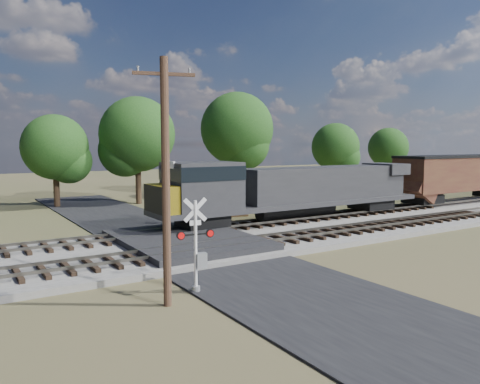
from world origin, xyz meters
TOP-DOWN VIEW (x-y plane):
  - ground at (0.00, 0.00)m, footprint 160.00×160.00m
  - ballast_bed at (10.00, 0.50)m, footprint 140.00×10.00m
  - road at (0.00, 0.00)m, footprint 7.00×60.00m
  - crossing_panel at (0.00, 0.50)m, footprint 7.00×9.00m
  - track_near at (3.12, -2.00)m, footprint 140.00×2.60m
  - track_far at (3.12, 3.00)m, footprint 140.00×2.60m
  - crossing_signal_near at (-3.19, -7.13)m, footprint 1.52×0.36m
  - crossing_signal_far at (3.51, 7.36)m, footprint 1.67×0.40m
  - utility_pole at (-4.79, -7.87)m, footprint 2.10×0.72m
  - equipment_shed at (7.76, 10.47)m, footprint 5.00×5.00m
  - treeline at (5.45, 21.09)m, footprint 80.31×9.90m

SIDE VIEW (x-z plane):
  - ground at x=0.00m, z-range 0.00..0.00m
  - road at x=0.00m, z-range 0.00..0.08m
  - ballast_bed at x=10.00m, z-range 0.00..0.30m
  - crossing_panel at x=0.00m, z-range 0.01..0.62m
  - track_near at x=3.12m, z-range 0.25..0.58m
  - track_far at x=3.12m, z-range 0.25..0.58m
  - equipment_shed at x=7.76m, z-range 0.02..2.92m
  - crossing_signal_near at x=-3.19m, z-range -0.32..3.45m
  - crossing_signal_far at x=3.51m, z-range -0.35..3.82m
  - utility_pole at x=-4.79m, z-range 0.26..9.07m
  - treeline at x=5.45m, z-range 0.57..12.17m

